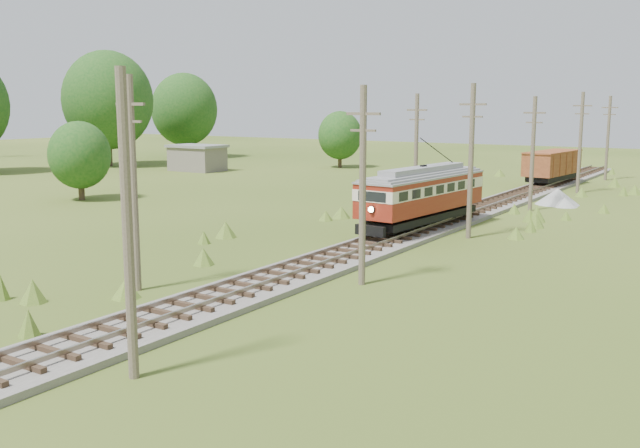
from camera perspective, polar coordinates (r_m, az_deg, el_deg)
The scene contains 17 objects.
railbed_main at distance 46.85m, azimuth 9.45°, elevation 0.07°, with size 3.60×96.00×0.57m.
streetcar at distance 44.22m, azimuth 8.22°, elevation 2.56°, with size 3.64×11.66×5.28m.
gondola at distance 72.17m, azimuth 18.08°, elevation 4.54°, with size 3.62×8.84×2.86m.
gravel_pile at distance 59.04m, azimuth 18.54°, elevation 2.04°, with size 3.52×3.73×1.28m.
utility_pole_r_1 at distance 20.51m, azimuth -15.15°, elevation -0.27°, with size 0.30×0.30×8.80m.
utility_pole_r_2 at distance 30.58m, azimuth 3.43°, elevation 3.21°, with size 1.60×0.30×8.60m.
utility_pole_r_3 at distance 42.38m, azimuth 11.99°, elevation 5.05°, with size 1.60×0.30×9.00m.
utility_pole_r_4 at distance 54.78m, azimuth 16.65°, elevation 5.50°, with size 1.60×0.30×8.40m.
utility_pole_r_5 at distance 67.24m, azimuth 20.11°, elevation 6.21°, with size 1.60×0.30×8.90m.
utility_pole_r_6 at distance 80.00m, azimuth 22.04°, elevation 6.46°, with size 1.60×0.30×8.70m.
utility_pole_l_a at distance 30.51m, azimuth -14.69°, elevation 3.29°, with size 1.60×0.30×9.00m.
utility_pole_l_b at distance 53.66m, azimuth 7.70°, elevation 5.85°, with size 1.60×0.30×8.60m.
tree_left_4 at distance 95.48m, azimuth -16.63°, elevation 9.47°, with size 11.34×11.34×14.61m.
tree_left_5 at distance 108.01m, azimuth -10.80°, elevation 9.00°, with size 9.66×9.66×12.44m.
tree_mid_a at distance 89.44m, azimuth 1.61°, elevation 7.10°, with size 5.46×5.46×7.03m.
tree_mid_c at distance 61.80m, azimuth -18.68°, elevation 5.24°, with size 5.04×5.04×6.49m.
shed at distance 86.35m, azimuth -9.79°, elevation 5.25°, with size 6.40×4.40×3.10m.
Camera 1 is at (18.15, -8.53, 7.76)m, focal length 40.00 mm.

